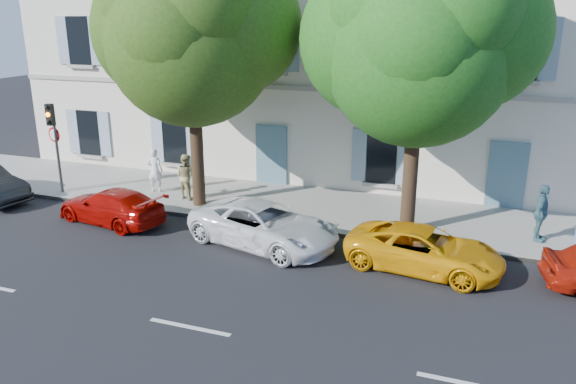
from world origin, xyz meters
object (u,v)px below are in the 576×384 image
at_px(tree_left, 192,41).
at_px(car_yellow_supercar, 424,249).
at_px(pedestrian_a, 155,170).
at_px(car_white_coupe, 264,225).
at_px(tree_right, 419,52).
at_px(pedestrian_b, 186,176).
at_px(car_red_coupe, 111,206).
at_px(traffic_light, 53,129).
at_px(pedestrian_c, 541,213).
at_px(road_sign, 56,145).

bearing_deg(tree_left, car_yellow_supercar, -16.72).
distance_m(tree_left, pedestrian_a, 5.39).
height_order(car_white_coupe, tree_left, tree_left).
xyz_separation_m(tree_right, pedestrian_b, (-8.17, 0.55, -4.66)).
bearing_deg(car_red_coupe, traffic_light, -104.84).
distance_m(pedestrian_b, pedestrian_c, 12.01).
bearing_deg(tree_right, tree_left, 179.35).
relative_size(tree_left, traffic_light, 2.59).
bearing_deg(tree_left, traffic_light, -174.49).
distance_m(car_white_coupe, pedestrian_a, 6.56).
bearing_deg(traffic_light, car_yellow_supercar, -7.84).
relative_size(road_sign, pedestrian_a, 1.47).
height_order(tree_left, pedestrian_a, tree_left).
bearing_deg(pedestrian_b, tree_left, 161.42).
distance_m(tree_left, traffic_light, 6.56).
relative_size(car_white_coupe, pedestrian_b, 2.78).
bearing_deg(tree_right, road_sign, -178.89).
bearing_deg(car_red_coupe, pedestrian_c, 112.19).
bearing_deg(tree_left, car_white_coupe, -34.37).
height_order(car_red_coupe, pedestrian_c, pedestrian_c).
relative_size(car_white_coupe, tree_right, 0.54).
bearing_deg(car_yellow_supercar, car_white_coupe, 96.53).
xyz_separation_m(tree_right, pedestrian_a, (-9.68, 0.86, -4.66)).
bearing_deg(car_yellow_supercar, tree_left, 81.01).
xyz_separation_m(car_yellow_supercar, road_sign, (-14.06, 2.12, 1.36)).
distance_m(pedestrian_a, pedestrian_c, 13.53).
bearing_deg(pedestrian_a, car_white_coupe, 145.85).
bearing_deg(pedestrian_a, road_sign, 12.00).
bearing_deg(car_white_coupe, pedestrian_a, 75.98).
bearing_deg(pedestrian_b, car_white_coupe, 158.72).
bearing_deg(pedestrian_c, pedestrian_b, 103.92).
bearing_deg(car_yellow_supercar, traffic_light, 89.89).
xyz_separation_m(tree_right, pedestrian_c, (3.84, 0.51, -4.62)).
bearing_deg(road_sign, car_white_coupe, -12.26).
bearing_deg(tree_right, car_white_coupe, -149.92).
xyz_separation_m(traffic_light, road_sign, (-0.16, 0.21, -0.67)).
relative_size(car_yellow_supercar, pedestrian_c, 2.40).
bearing_deg(car_white_coupe, road_sign, 92.43).
xyz_separation_m(road_sign, pedestrian_b, (5.08, 0.81, -0.95)).
xyz_separation_m(tree_left, pedestrian_c, (11.24, 0.43, -4.79)).
height_order(car_white_coupe, pedestrian_b, pedestrian_b).
bearing_deg(tree_left, pedestrian_b, 148.91).
relative_size(tree_left, pedestrian_c, 5.01).
distance_m(car_red_coupe, tree_left, 6.08).
bearing_deg(pedestrian_a, tree_left, 155.71).
relative_size(tree_right, pedestrian_b, 5.10).
relative_size(car_red_coupe, tree_left, 0.45).
bearing_deg(road_sign, car_yellow_supercar, -8.59).
height_order(car_yellow_supercar, road_sign, road_sign).
bearing_deg(pedestrian_a, car_red_coupe, 88.73).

